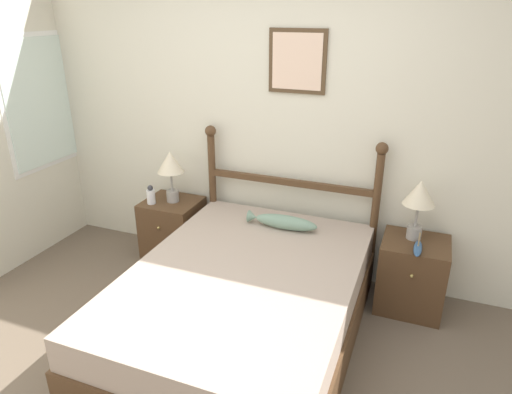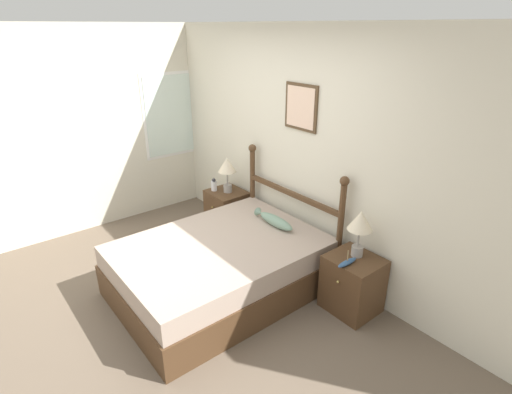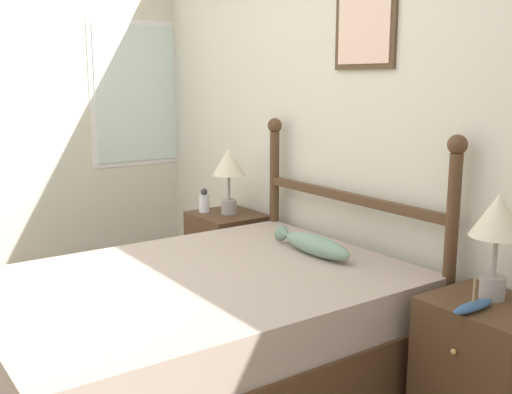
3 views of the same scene
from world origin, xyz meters
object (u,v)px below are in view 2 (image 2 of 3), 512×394
Objects in this scene: fish_pillow at (274,220)px; bed at (220,267)px; model_boat at (347,262)px; table_lamp_right at (360,224)px; bottle at (214,185)px; nightstand_left at (227,211)px; table_lamp_left at (227,167)px; nightstand_right at (353,284)px.

bed is at bearing -93.87° from fish_pillow.
model_boat is at bearing -0.49° from fish_pillow.
table_lamp_right is 2.71× the size of bottle.
table_lamp_right reaches higher than fish_pillow.
table_lamp_right is at bearing 1.41° from nightstand_left.
bed is 0.76m from fish_pillow.
bed is at bearing -38.93° from table_lamp_left.
table_lamp_left is at bearing 175.98° from model_boat.
table_lamp_right is at bearing 1.21° from table_lamp_left.
nightstand_right is at bearing 95.42° from model_boat.
bottle reaches higher than fish_pillow.
bed is 8.36× the size of model_boat.
bottle is at bearing -143.58° from table_lamp_left.
table_lamp_right is at bearing 40.66° from bed.
table_lamp_left reaches higher than model_boat.
bottle is (-0.15, -0.11, -0.26)m from table_lamp_left.
table_lamp_right is (-0.03, 0.05, 0.61)m from nightstand_right.
table_lamp_right is at bearing 10.57° from fish_pillow.
model_boat is at bearing 32.89° from bed.
bottle is at bearing 148.66° from bed.
fish_pillow is (-0.95, -0.18, -0.28)m from table_lamp_right.
model_boat is 0.99m from fish_pillow.
nightstand_right is at bearing 2.69° from bottle.
nightstand_right is 2.12m from table_lamp_left.
bottle is at bearing -175.96° from table_lamp_right.
fish_pillow is (-0.98, -0.13, 0.32)m from nightstand_right.
nightstand_right is at bearing 7.44° from fish_pillow.
nightstand_left is 0.61m from table_lamp_left.
table_lamp_right is 1.90× the size of model_boat.
table_lamp_left is 1.90× the size of model_boat.
nightstand_left is at bearing 173.19° from fish_pillow.
table_lamp_right is (2.02, 0.05, 0.61)m from nightstand_left.
table_lamp_left is at bearing 179.79° from nightstand_right.
bottle reaches higher than bed.
bed is 4.41× the size of table_lamp_right.
bottle reaches higher than nightstand_right.
table_lamp_right is 2.17m from bottle.
fish_pillow is (1.05, -0.14, -0.28)m from table_lamp_left.
nightstand_right is 1.01× the size of fish_pillow.
nightstand_left is 3.33× the size of bottle.
nightstand_right is at bearing 38.23° from bed.
bottle is at bearing -177.31° from nightstand_right.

